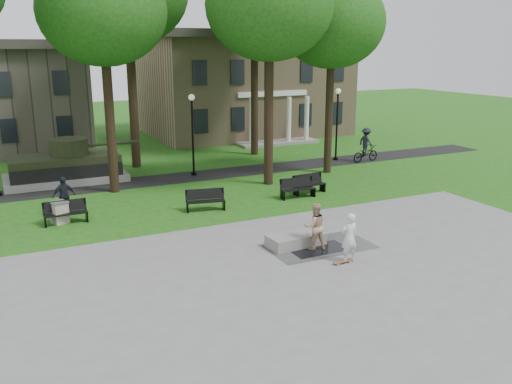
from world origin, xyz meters
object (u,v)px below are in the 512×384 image
concrete_block (296,240)px  friend_watching (315,226)px  skateboarder (349,237)px  trash_bin (59,212)px  park_bench_0 (65,212)px  cyclist (366,148)px

concrete_block → friend_watching: friend_watching is taller
skateboarder → trash_bin: 12.48m
friend_watching → park_bench_0: bearing=-34.0°
concrete_block → skateboarder: size_ratio=1.24×
concrete_block → friend_watching: 1.01m
concrete_block → friend_watching: (0.42, -0.63, 0.67)m
concrete_block → park_bench_0: (-7.53, 6.66, 0.28)m
concrete_block → trash_bin: (-7.76, 6.82, 0.24)m
skateboarder → friend_watching: 1.62m
friend_watching → trash_bin: size_ratio=1.86×
trash_bin → park_bench_0: bearing=-35.7°
cyclist → friend_watching: bearing=129.4°
concrete_block → skateboarder: bearing=-68.2°
park_bench_0 → trash_bin: size_ratio=1.88×
cyclist → trash_bin: cyclist is taller
skateboarder → friend_watching: bearing=-73.0°
concrete_block → cyclist: (11.90, 11.55, 0.67)m
cyclist → park_bench_0: 20.05m
friend_watching → park_bench_0: friend_watching is taller
concrete_block → friend_watching: size_ratio=1.23×
concrete_block → trash_bin: 10.33m
concrete_block → park_bench_0: size_ratio=1.22×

